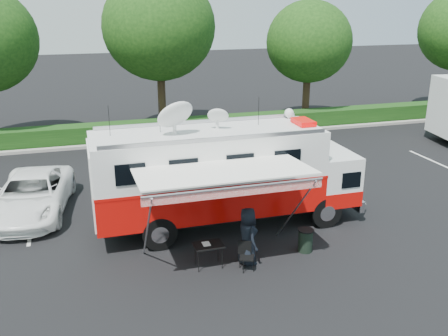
# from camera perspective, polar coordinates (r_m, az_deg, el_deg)

# --- Properties ---
(ground_plane) EXTENTS (120.00, 120.00, 0.00)m
(ground_plane) POSITION_cam_1_polar(r_m,az_deg,el_deg) (17.31, 0.47, -6.48)
(ground_plane) COLOR black
(ground_plane) RESTS_ON ground
(back_border) EXTENTS (60.00, 6.14, 8.87)m
(back_border) POSITION_cam_1_polar(r_m,az_deg,el_deg) (28.56, -5.01, 13.92)
(back_border) COLOR #9E998E
(back_border) RESTS_ON ground_plane
(stall_lines) EXTENTS (24.12, 5.50, 0.01)m
(stall_lines) POSITION_cam_1_polar(r_m,az_deg,el_deg) (19.86, -3.44, -3.09)
(stall_lines) COLOR silver
(stall_lines) RESTS_ON ground_plane
(command_truck) EXTENTS (8.97, 2.47, 4.31)m
(command_truck) POSITION_cam_1_polar(r_m,az_deg,el_deg) (16.59, 0.23, -0.74)
(command_truck) COLOR black
(command_truck) RESTS_ON ground_plane
(awning) EXTENTS (4.89, 2.54, 2.96)m
(awning) POSITION_cam_1_polar(r_m,az_deg,el_deg) (13.75, 0.10, -0.84)
(awning) COLOR white
(awning) RESTS_ON ground_plane
(white_suv) EXTENTS (3.14, 5.51, 1.45)m
(white_suv) POSITION_cam_1_polar(r_m,az_deg,el_deg) (19.44, -20.86, -4.86)
(white_suv) COLOR white
(white_suv) RESTS_ON ground_plane
(person) EXTENTS (0.66, 0.91, 1.74)m
(person) POSITION_cam_1_polar(r_m,az_deg,el_deg) (14.99, 2.65, -10.76)
(person) COLOR black
(person) RESTS_ON ground_plane
(folding_table) EXTENTS (0.86, 0.62, 0.72)m
(folding_table) POSITION_cam_1_polar(r_m,az_deg,el_deg) (14.47, -1.80, -8.89)
(folding_table) COLOR black
(folding_table) RESTS_ON ground_plane
(folding_chair) EXTENTS (0.51, 0.54, 0.82)m
(folding_chair) POSITION_cam_1_polar(r_m,az_deg,el_deg) (14.49, 2.51, -9.71)
(folding_chair) COLOR black
(folding_chair) RESTS_ON ground_plane
(trash_bin) EXTENTS (0.48, 0.48, 0.73)m
(trash_bin) POSITION_cam_1_polar(r_m,az_deg,el_deg) (15.65, 9.29, -8.15)
(trash_bin) COLOR black
(trash_bin) RESTS_ON ground_plane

